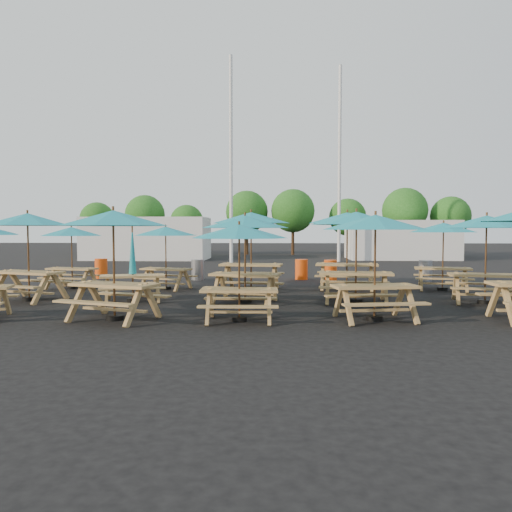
{
  "coord_description": "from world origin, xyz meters",
  "views": [
    {
      "loc": [
        0.73,
        -15.03,
        1.97
      ],
      "look_at": [
        0.0,
        1.5,
        1.1
      ],
      "focal_mm": 35.0,
      "sensor_mm": 36.0,
      "label": 1
    }
  ],
  "objects_px": {
    "picnic_unit_4": "(133,269)",
    "picnic_unit_13": "(487,226)",
    "waste_bin_3": "(331,270)",
    "waste_bin_0": "(101,268)",
    "waste_bin_1": "(198,270)",
    "picnic_unit_6": "(239,236)",
    "picnic_unit_7": "(245,226)",
    "picnic_unit_5": "(166,234)",
    "picnic_unit_14": "(443,231)",
    "picnic_unit_10": "(356,223)",
    "picnic_unit_3": "(113,223)",
    "picnic_unit_11": "(347,222)",
    "waste_bin_4": "(425,271)",
    "picnic_unit_8": "(251,221)",
    "picnic_unit_9": "(375,227)",
    "picnic_unit_1": "(28,224)",
    "waste_bin_2": "(301,269)",
    "picnic_unit_2": "(71,234)"
  },
  "relations": [
    {
      "from": "picnic_unit_6",
      "to": "waste_bin_1",
      "type": "relative_size",
      "value": 2.67
    },
    {
      "from": "waste_bin_3",
      "to": "picnic_unit_13",
      "type": "bearing_deg",
      "value": -59.29
    },
    {
      "from": "picnic_unit_6",
      "to": "picnic_unit_7",
      "type": "relative_size",
      "value": 0.78
    },
    {
      "from": "picnic_unit_7",
      "to": "picnic_unit_14",
      "type": "xyz_separation_m",
      "value": [
        6.25,
        3.04,
        -0.13
      ]
    },
    {
      "from": "picnic_unit_8",
      "to": "waste_bin_1",
      "type": "height_order",
      "value": "picnic_unit_8"
    },
    {
      "from": "picnic_unit_1",
      "to": "picnic_unit_9",
      "type": "height_order",
      "value": "picnic_unit_1"
    },
    {
      "from": "picnic_unit_6",
      "to": "picnic_unit_5",
      "type": "bearing_deg",
      "value": 115.16
    },
    {
      "from": "waste_bin_1",
      "to": "picnic_unit_11",
      "type": "bearing_deg",
      "value": -28.64
    },
    {
      "from": "picnic_unit_6",
      "to": "waste_bin_0",
      "type": "relative_size",
      "value": 2.67
    },
    {
      "from": "picnic_unit_2",
      "to": "picnic_unit_3",
      "type": "relative_size",
      "value": 0.81
    },
    {
      "from": "picnic_unit_11",
      "to": "waste_bin_3",
      "type": "xyz_separation_m",
      "value": [
        -0.23,
        2.89,
        -1.84
      ]
    },
    {
      "from": "picnic_unit_3",
      "to": "waste_bin_4",
      "type": "bearing_deg",
      "value": 61.78
    },
    {
      "from": "picnic_unit_5",
      "to": "picnic_unit_9",
      "type": "xyz_separation_m",
      "value": [
        5.8,
        -5.42,
        0.19
      ]
    },
    {
      "from": "picnic_unit_5",
      "to": "waste_bin_2",
      "type": "relative_size",
      "value": 3.24
    },
    {
      "from": "picnic_unit_13",
      "to": "waste_bin_3",
      "type": "relative_size",
      "value": 3.52
    },
    {
      "from": "waste_bin_1",
      "to": "waste_bin_4",
      "type": "distance_m",
      "value": 8.85
    },
    {
      "from": "picnic_unit_9",
      "to": "waste_bin_3",
      "type": "relative_size",
      "value": 3.31
    },
    {
      "from": "picnic_unit_14",
      "to": "picnic_unit_1",
      "type": "bearing_deg",
      "value": -154.01
    },
    {
      "from": "picnic_unit_10",
      "to": "waste_bin_3",
      "type": "relative_size",
      "value": 3.38
    },
    {
      "from": "waste_bin_1",
      "to": "waste_bin_3",
      "type": "relative_size",
      "value": 1.0
    },
    {
      "from": "picnic_unit_3",
      "to": "waste_bin_1",
      "type": "distance_m",
      "value": 9.0
    },
    {
      "from": "picnic_unit_2",
      "to": "waste_bin_3",
      "type": "relative_size",
      "value": 3.04
    },
    {
      "from": "picnic_unit_5",
      "to": "picnic_unit_7",
      "type": "height_order",
      "value": "picnic_unit_7"
    },
    {
      "from": "waste_bin_0",
      "to": "picnic_unit_5",
      "type": "bearing_deg",
      "value": -46.09
    },
    {
      "from": "picnic_unit_3",
      "to": "waste_bin_4",
      "type": "relative_size",
      "value": 3.76
    },
    {
      "from": "picnic_unit_5",
      "to": "waste_bin_1",
      "type": "distance_m",
      "value": 3.54
    },
    {
      "from": "waste_bin_0",
      "to": "picnic_unit_9",
      "type": "bearing_deg",
      "value": -44.26
    },
    {
      "from": "picnic_unit_1",
      "to": "picnic_unit_13",
      "type": "distance_m",
      "value": 12.45
    },
    {
      "from": "picnic_unit_9",
      "to": "picnic_unit_14",
      "type": "bearing_deg",
      "value": 49.67
    },
    {
      "from": "picnic_unit_9",
      "to": "waste_bin_2",
      "type": "distance_m",
      "value": 9.14
    },
    {
      "from": "picnic_unit_8",
      "to": "picnic_unit_5",
      "type": "bearing_deg",
      "value": -172.99
    },
    {
      "from": "picnic_unit_7",
      "to": "waste_bin_3",
      "type": "height_order",
      "value": "picnic_unit_7"
    },
    {
      "from": "waste_bin_4",
      "to": "picnic_unit_4",
      "type": "bearing_deg",
      "value": -148.42
    },
    {
      "from": "picnic_unit_1",
      "to": "picnic_unit_13",
      "type": "relative_size",
      "value": 1.08
    },
    {
      "from": "picnic_unit_4",
      "to": "picnic_unit_13",
      "type": "height_order",
      "value": "picnic_unit_13"
    },
    {
      "from": "picnic_unit_4",
      "to": "picnic_unit_11",
      "type": "distance_m",
      "value": 7.08
    },
    {
      "from": "picnic_unit_1",
      "to": "picnic_unit_10",
      "type": "xyz_separation_m",
      "value": [
        9.01,
        0.01,
        0.02
      ]
    },
    {
      "from": "picnic_unit_7",
      "to": "picnic_unit_14",
      "type": "bearing_deg",
      "value": 37.02
    },
    {
      "from": "picnic_unit_11",
      "to": "picnic_unit_13",
      "type": "xyz_separation_m",
      "value": [
        3.26,
        -2.99,
        -0.17
      ]
    },
    {
      "from": "picnic_unit_8",
      "to": "picnic_unit_9",
      "type": "height_order",
      "value": "picnic_unit_8"
    },
    {
      "from": "picnic_unit_3",
      "to": "waste_bin_4",
      "type": "distance_m",
      "value": 12.84
    },
    {
      "from": "picnic_unit_9",
      "to": "picnic_unit_10",
      "type": "xyz_separation_m",
      "value": [
        0.01,
        2.65,
        0.14
      ]
    },
    {
      "from": "picnic_unit_10",
      "to": "picnic_unit_3",
      "type": "bearing_deg",
      "value": -146.81
    },
    {
      "from": "picnic_unit_11",
      "to": "waste_bin_4",
      "type": "bearing_deg",
      "value": 48.21
    },
    {
      "from": "waste_bin_0",
      "to": "waste_bin_1",
      "type": "height_order",
      "value": "same"
    },
    {
      "from": "picnic_unit_1",
      "to": "waste_bin_0",
      "type": "distance_m",
      "value": 6.64
    },
    {
      "from": "picnic_unit_2",
      "to": "picnic_unit_3",
      "type": "height_order",
      "value": "picnic_unit_3"
    },
    {
      "from": "waste_bin_3",
      "to": "picnic_unit_14",
      "type": "bearing_deg",
      "value": -41.75
    },
    {
      "from": "picnic_unit_5",
      "to": "picnic_unit_14",
      "type": "bearing_deg",
      "value": 18.3
    },
    {
      "from": "picnic_unit_13",
      "to": "picnic_unit_7",
      "type": "bearing_deg",
      "value": -165.64
    }
  ]
}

